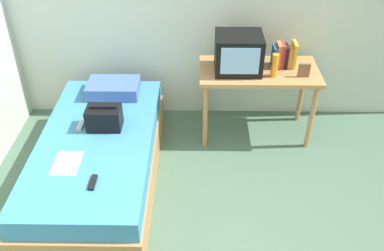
# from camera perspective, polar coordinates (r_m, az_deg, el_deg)

# --- Properties ---
(ground_plane) EXTENTS (8.00, 8.00, 0.00)m
(ground_plane) POSITION_cam_1_polar(r_m,az_deg,el_deg) (3.34, 1.26, -16.93)
(ground_plane) COLOR #4C6B56
(bed) EXTENTS (1.00, 2.00, 0.49)m
(bed) POSITION_cam_1_polar(r_m,az_deg,el_deg) (3.81, -12.69, -4.53)
(bed) COLOR #B27F4C
(bed) RESTS_ON ground
(desk) EXTENTS (1.16, 0.60, 0.75)m
(desk) POSITION_cam_1_polar(r_m,az_deg,el_deg) (4.14, 9.15, 6.47)
(desk) COLOR #B27F4C
(desk) RESTS_ON ground
(tv) EXTENTS (0.44, 0.39, 0.36)m
(tv) POSITION_cam_1_polar(r_m,az_deg,el_deg) (3.98, 6.43, 9.94)
(tv) COLOR black
(tv) RESTS_ON desk
(water_bottle) EXTENTS (0.06, 0.06, 0.23)m
(water_bottle) POSITION_cam_1_polar(r_m,az_deg,el_deg) (3.94, 11.34, 8.14)
(water_bottle) COLOR orange
(water_bottle) RESTS_ON desk
(book_row) EXTENTS (0.22, 0.16, 0.25)m
(book_row) POSITION_cam_1_polar(r_m,az_deg,el_deg) (4.15, 12.58, 9.40)
(book_row) COLOR #2D5699
(book_row) RESTS_ON desk
(picture_frame) EXTENTS (0.11, 0.02, 0.14)m
(picture_frame) POSITION_cam_1_polar(r_m,az_deg,el_deg) (4.02, 15.21, 7.36)
(picture_frame) COLOR brown
(picture_frame) RESTS_ON desk
(pillow) EXTENTS (0.50, 0.34, 0.13)m
(pillow) POSITION_cam_1_polar(r_m,az_deg,el_deg) (4.19, -10.81, 5.10)
(pillow) COLOR #4766AD
(pillow) RESTS_ON bed
(handbag) EXTENTS (0.30, 0.20, 0.22)m
(handbag) POSITION_cam_1_polar(r_m,az_deg,el_deg) (3.70, -12.04, 1.05)
(handbag) COLOR black
(handbag) RESTS_ON bed
(magazine) EXTENTS (0.21, 0.29, 0.01)m
(magazine) POSITION_cam_1_polar(r_m,az_deg,el_deg) (3.44, -16.93, -5.02)
(magazine) COLOR white
(magazine) RESTS_ON bed
(remote_dark) EXTENTS (0.04, 0.16, 0.02)m
(remote_dark) POSITION_cam_1_polar(r_m,az_deg,el_deg) (3.21, -13.54, -7.65)
(remote_dark) COLOR black
(remote_dark) RESTS_ON bed
(remote_silver) EXTENTS (0.04, 0.14, 0.02)m
(remote_silver) POSITION_cam_1_polar(r_m,az_deg,el_deg) (3.81, -15.15, 0.02)
(remote_silver) COLOR #B7B7BC
(remote_silver) RESTS_ON bed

